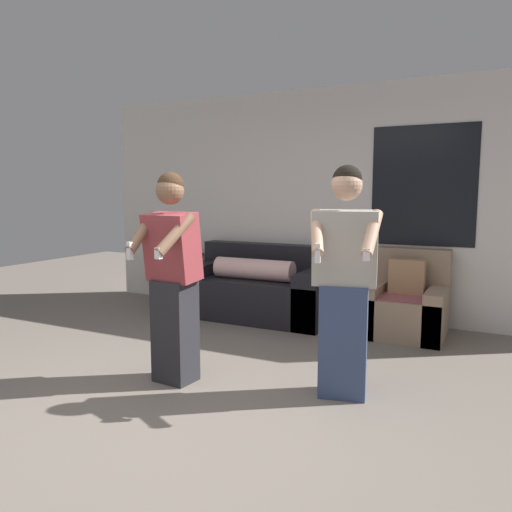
{
  "coord_description": "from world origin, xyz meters",
  "views": [
    {
      "loc": [
        1.95,
        -2.5,
        1.48
      ],
      "look_at": [
        0.32,
        0.77,
        1.01
      ],
      "focal_mm": 35.0,
      "sensor_mm": 36.0,
      "label": 1
    }
  ],
  "objects_px": {
    "armchair": "(406,305)",
    "person_right": "(344,282)",
    "person_left": "(173,277)",
    "couch": "(259,290)",
    "side_table": "(175,261)"
  },
  "relations": [
    {
      "from": "armchair",
      "to": "person_right",
      "type": "relative_size",
      "value": 0.53
    },
    {
      "from": "armchair",
      "to": "person_left",
      "type": "distance_m",
      "value": 2.63
    },
    {
      "from": "couch",
      "to": "armchair",
      "type": "height_order",
      "value": "armchair"
    },
    {
      "from": "couch",
      "to": "person_left",
      "type": "bearing_deg",
      "value": -81.96
    },
    {
      "from": "side_table",
      "to": "person_right",
      "type": "xyz_separation_m",
      "value": [
        2.91,
        -2.01,
        0.27
      ]
    },
    {
      "from": "person_left",
      "to": "armchair",
      "type": "bearing_deg",
      "value": 57.44
    },
    {
      "from": "side_table",
      "to": "person_right",
      "type": "bearing_deg",
      "value": -34.67
    },
    {
      "from": "side_table",
      "to": "person_left",
      "type": "relative_size",
      "value": 0.5
    },
    {
      "from": "couch",
      "to": "person_right",
      "type": "xyz_separation_m",
      "value": [
        1.57,
        -1.83,
        0.52
      ]
    },
    {
      "from": "armchair",
      "to": "person_left",
      "type": "relative_size",
      "value": 0.54
    },
    {
      "from": "armchair",
      "to": "side_table",
      "type": "distance_m",
      "value": 3.05
    },
    {
      "from": "person_left",
      "to": "person_right",
      "type": "distance_m",
      "value": 1.31
    },
    {
      "from": "couch",
      "to": "person_right",
      "type": "bearing_deg",
      "value": -49.31
    },
    {
      "from": "couch",
      "to": "side_table",
      "type": "relative_size",
      "value": 2.14
    },
    {
      "from": "couch",
      "to": "armchair",
      "type": "relative_size",
      "value": 1.98
    }
  ]
}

